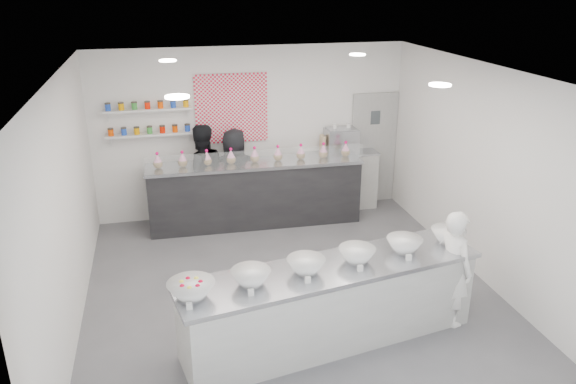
% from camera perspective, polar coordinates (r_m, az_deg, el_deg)
% --- Properties ---
extents(floor, '(6.00, 6.00, 0.00)m').
position_cam_1_polar(floor, '(7.86, 0.38, -10.18)').
color(floor, '#515156').
rests_on(floor, ground).
extents(ceiling, '(6.00, 6.00, 0.00)m').
position_cam_1_polar(ceiling, '(6.81, 0.44, 11.97)').
color(ceiling, white).
rests_on(ceiling, floor).
extents(back_wall, '(5.50, 0.00, 5.50)m').
position_cam_1_polar(back_wall, '(10.00, -3.69, 6.08)').
color(back_wall, white).
rests_on(back_wall, floor).
extents(left_wall, '(0.00, 6.00, 6.00)m').
position_cam_1_polar(left_wall, '(7.11, -21.67, -1.74)').
color(left_wall, white).
rests_on(left_wall, floor).
extents(right_wall, '(0.00, 6.00, 6.00)m').
position_cam_1_polar(right_wall, '(8.26, 19.30, 1.66)').
color(right_wall, white).
rests_on(right_wall, floor).
extents(back_door, '(0.88, 0.04, 2.10)m').
position_cam_1_polar(back_door, '(10.70, 8.65, 4.38)').
color(back_door, '#9C9C99').
rests_on(back_door, floor).
extents(pattern_panel, '(1.25, 0.03, 1.20)m').
position_cam_1_polar(pattern_panel, '(9.82, -5.76, 8.44)').
color(pattern_panel, red).
rests_on(pattern_panel, back_wall).
extents(jar_shelf_lower, '(1.45, 0.22, 0.04)m').
position_cam_1_polar(jar_shelf_lower, '(9.75, -13.84, 5.72)').
color(jar_shelf_lower, silver).
rests_on(jar_shelf_lower, back_wall).
extents(jar_shelf_upper, '(1.45, 0.22, 0.04)m').
position_cam_1_polar(jar_shelf_upper, '(9.65, -14.05, 8.13)').
color(jar_shelf_upper, silver).
rests_on(jar_shelf_upper, back_wall).
extents(preserve_jars, '(1.45, 0.10, 0.56)m').
position_cam_1_polar(preserve_jars, '(9.66, -13.98, 7.29)').
color(preserve_jars, '#F84900').
rests_on(preserve_jars, jar_shelf_lower).
extents(downlight_0, '(0.24, 0.24, 0.02)m').
position_cam_1_polar(downlight_0, '(5.64, -11.20, 9.47)').
color(downlight_0, white).
rests_on(downlight_0, ceiling).
extents(downlight_1, '(0.24, 0.24, 0.02)m').
position_cam_1_polar(downlight_1, '(6.38, 15.19, 10.46)').
color(downlight_1, white).
rests_on(downlight_1, ceiling).
extents(downlight_2, '(0.24, 0.24, 0.02)m').
position_cam_1_polar(downlight_2, '(8.20, -12.12, 12.93)').
color(downlight_2, white).
rests_on(downlight_2, ceiling).
extents(downlight_3, '(0.24, 0.24, 0.02)m').
position_cam_1_polar(downlight_3, '(8.73, 7.08, 13.69)').
color(downlight_3, white).
rests_on(downlight_3, ceiling).
extents(prep_counter, '(3.70, 1.44, 0.98)m').
position_cam_1_polar(prep_counter, '(6.71, 4.35, -11.30)').
color(prep_counter, '#ABABA7').
rests_on(prep_counter, floor).
extents(back_bar, '(3.68, 0.77, 1.13)m').
position_cam_1_polar(back_bar, '(9.72, -3.32, -0.15)').
color(back_bar, black).
rests_on(back_bar, floor).
extents(sneeze_guard, '(3.61, 0.11, 0.31)m').
position_cam_1_polar(sneeze_guard, '(9.18, -3.11, 3.34)').
color(sneeze_guard, white).
rests_on(sneeze_guard, back_bar).
extents(espresso_ledge, '(1.45, 0.46, 1.08)m').
position_cam_1_polar(espresso_ledge, '(10.44, 5.05, 1.17)').
color(espresso_ledge, '#ABABA7').
rests_on(espresso_ledge, floor).
extents(espresso_machine, '(0.57, 0.40, 0.44)m').
position_cam_1_polar(espresso_machine, '(10.22, 5.42, 5.18)').
color(espresso_machine, '#93969E').
rests_on(espresso_machine, espresso_ledge).
extents(cup_stacks, '(0.24, 0.24, 0.34)m').
position_cam_1_polar(cup_stacks, '(10.15, 3.87, 4.83)').
color(cup_stacks, tan).
rests_on(cup_stacks, espresso_ledge).
extents(prep_bowls, '(3.72, 1.17, 0.17)m').
position_cam_1_polar(prep_bowls, '(6.42, 4.49, -6.93)').
color(prep_bowls, white).
rests_on(prep_bowls, prep_counter).
extents(label_cards, '(3.31, 0.04, 0.07)m').
position_cam_1_polar(label_cards, '(5.98, 5.16, -9.77)').
color(label_cards, white).
rests_on(label_cards, prep_counter).
extents(cookie_bags, '(3.36, 0.24, 0.27)m').
position_cam_1_polar(cookie_bags, '(9.49, -3.41, 3.82)').
color(cookie_bags, '#FC93CA').
rests_on(cookie_bags, back_bar).
extents(woman_prep, '(0.50, 0.63, 1.50)m').
position_cam_1_polar(woman_prep, '(7.20, 16.42, -7.39)').
color(woman_prep, white).
rests_on(woman_prep, floor).
extents(staff_left, '(0.97, 0.81, 1.78)m').
position_cam_1_polar(staff_left, '(9.74, -8.75, 1.70)').
color(staff_left, black).
rests_on(staff_left, floor).
extents(staff_right, '(0.88, 0.64, 1.66)m').
position_cam_1_polar(staff_right, '(9.82, -5.38, 1.65)').
color(staff_right, black).
rests_on(staff_right, floor).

